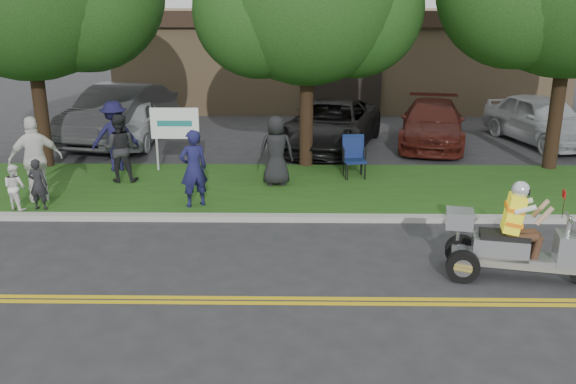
{
  "coord_description": "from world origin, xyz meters",
  "views": [
    {
      "loc": [
        0.26,
        -8.84,
        4.38
      ],
      "look_at": [
        0.09,
        2.0,
        0.96
      ],
      "focal_mm": 38.0,
      "sensor_mm": 36.0,
      "label": 1
    }
  ],
  "objects_px": {
    "lawn_chair_b": "(354,155)",
    "spectator_adult_left": "(194,168)",
    "spectator_adult_mid": "(120,148)",
    "trike_scooter": "(516,245)",
    "spectator_adult_right": "(36,159)",
    "parked_car_far_right": "(541,119)",
    "parked_car_left": "(119,114)",
    "parked_car_far_left": "(131,122)",
    "parked_car_right": "(432,123)",
    "parked_car_mid": "(331,125)",
    "lawn_chair_a": "(354,153)"
  },
  "relations": [
    {
      "from": "parked_car_mid",
      "to": "spectator_adult_left",
      "type": "bearing_deg",
      "value": -103.05
    },
    {
      "from": "parked_car_far_left",
      "to": "lawn_chair_a",
      "type": "bearing_deg",
      "value": -31.73
    },
    {
      "from": "lawn_chair_a",
      "to": "parked_car_far_left",
      "type": "xyz_separation_m",
      "value": [
        -6.69,
        4.01,
        -0.0
      ]
    },
    {
      "from": "spectator_adult_mid",
      "to": "parked_car_mid",
      "type": "bearing_deg",
      "value": -146.54
    },
    {
      "from": "spectator_adult_left",
      "to": "parked_car_left",
      "type": "relative_size",
      "value": 0.31
    },
    {
      "from": "spectator_adult_right",
      "to": "parked_car_left",
      "type": "relative_size",
      "value": 0.35
    },
    {
      "from": "trike_scooter",
      "to": "parked_car_right",
      "type": "bearing_deg",
      "value": 97.89
    },
    {
      "from": "lawn_chair_b",
      "to": "spectator_adult_left",
      "type": "relative_size",
      "value": 0.59
    },
    {
      "from": "lawn_chair_b",
      "to": "parked_car_mid",
      "type": "height_order",
      "value": "parked_car_mid"
    },
    {
      "from": "parked_car_left",
      "to": "spectator_adult_left",
      "type": "bearing_deg",
      "value": -50.9
    },
    {
      "from": "lawn_chair_b",
      "to": "parked_car_far_left",
      "type": "xyz_separation_m",
      "value": [
        -6.68,
        4.08,
        0.03
      ]
    },
    {
      "from": "spectator_adult_left",
      "to": "spectator_adult_mid",
      "type": "xyz_separation_m",
      "value": [
        -2.12,
        1.87,
        -0.01
      ]
    },
    {
      "from": "parked_car_right",
      "to": "parked_car_far_right",
      "type": "bearing_deg",
      "value": 16.49
    },
    {
      "from": "trike_scooter",
      "to": "parked_car_far_left",
      "type": "distance_m",
      "value": 13.16
    },
    {
      "from": "parked_car_far_left",
      "to": "spectator_adult_mid",
      "type": "bearing_deg",
      "value": -79.29
    },
    {
      "from": "parked_car_right",
      "to": "trike_scooter",
      "type": "bearing_deg",
      "value": -81.75
    },
    {
      "from": "lawn_chair_a",
      "to": "spectator_adult_right",
      "type": "bearing_deg",
      "value": -167.28
    },
    {
      "from": "trike_scooter",
      "to": "spectator_adult_mid",
      "type": "bearing_deg",
      "value": 158.58
    },
    {
      "from": "trike_scooter",
      "to": "spectator_adult_right",
      "type": "height_order",
      "value": "spectator_adult_right"
    },
    {
      "from": "parked_car_right",
      "to": "parked_car_far_right",
      "type": "distance_m",
      "value": 3.51
    },
    {
      "from": "lawn_chair_b",
      "to": "parked_car_left",
      "type": "xyz_separation_m",
      "value": [
        -7.18,
        4.48,
        0.23
      ]
    },
    {
      "from": "spectator_adult_right",
      "to": "parked_car_far_left",
      "type": "distance_m",
      "value": 6.15
    },
    {
      "from": "parked_car_mid",
      "to": "lawn_chair_a",
      "type": "bearing_deg",
      "value": -67.61
    },
    {
      "from": "lawn_chair_b",
      "to": "spectator_adult_right",
      "type": "xyz_separation_m",
      "value": [
        -7.15,
        -2.04,
        0.39
      ]
    },
    {
      "from": "parked_car_far_right",
      "to": "parked_car_far_left",
      "type": "bearing_deg",
      "value": 166.94
    },
    {
      "from": "lawn_chair_a",
      "to": "trike_scooter",
      "type": "bearing_deg",
      "value": -73.36
    },
    {
      "from": "parked_car_mid",
      "to": "parked_car_far_right",
      "type": "bearing_deg",
      "value": 22.34
    },
    {
      "from": "parked_car_far_left",
      "to": "parked_car_mid",
      "type": "bearing_deg",
      "value": -5.78
    },
    {
      "from": "parked_car_far_left",
      "to": "spectator_adult_left",
      "type": "bearing_deg",
      "value": -65.49
    },
    {
      "from": "spectator_adult_mid",
      "to": "trike_scooter",
      "type": "bearing_deg",
      "value": 143.22
    },
    {
      "from": "parked_car_far_left",
      "to": "parked_car_far_right",
      "type": "relative_size",
      "value": 0.89
    },
    {
      "from": "parked_car_left",
      "to": "lawn_chair_b",
      "type": "bearing_deg",
      "value": -20.25
    },
    {
      "from": "parked_car_left",
      "to": "parked_car_right",
      "type": "bearing_deg",
      "value": 9.25
    },
    {
      "from": "trike_scooter",
      "to": "parked_car_far_right",
      "type": "height_order",
      "value": "trike_scooter"
    },
    {
      "from": "spectator_adult_right",
      "to": "parked_car_far_right",
      "type": "bearing_deg",
      "value": 178.44
    },
    {
      "from": "parked_car_mid",
      "to": "parked_car_far_right",
      "type": "distance_m",
      "value": 6.76
    },
    {
      "from": "spectator_adult_right",
      "to": "parked_car_far_left",
      "type": "height_order",
      "value": "spectator_adult_right"
    },
    {
      "from": "lawn_chair_b",
      "to": "parked_car_mid",
      "type": "bearing_deg",
      "value": 86.62
    },
    {
      "from": "lawn_chair_b",
      "to": "parked_car_far_right",
      "type": "bearing_deg",
      "value": 24.54
    },
    {
      "from": "spectator_adult_mid",
      "to": "parked_car_far_right",
      "type": "height_order",
      "value": "spectator_adult_mid"
    },
    {
      "from": "spectator_adult_mid",
      "to": "parked_car_right",
      "type": "height_order",
      "value": "spectator_adult_mid"
    },
    {
      "from": "parked_car_right",
      "to": "parked_car_mid",
      "type": "bearing_deg",
      "value": -158.61
    },
    {
      "from": "lawn_chair_a",
      "to": "parked_car_left",
      "type": "height_order",
      "value": "parked_car_left"
    },
    {
      "from": "lawn_chair_b",
      "to": "parked_car_far_right",
      "type": "relative_size",
      "value": 0.22
    },
    {
      "from": "spectator_adult_left",
      "to": "parked_car_left",
      "type": "xyz_separation_m",
      "value": [
        -3.55,
        6.85,
        -0.06
      ]
    },
    {
      "from": "spectator_adult_right",
      "to": "parked_car_mid",
      "type": "bearing_deg",
      "value": -167.29
    },
    {
      "from": "lawn_chair_b",
      "to": "spectator_adult_left",
      "type": "bearing_deg",
      "value": -156.67
    },
    {
      "from": "spectator_adult_mid",
      "to": "parked_car_left",
      "type": "xyz_separation_m",
      "value": [
        -1.43,
        4.98,
        -0.05
      ]
    },
    {
      "from": "parked_car_far_right",
      "to": "spectator_adult_mid",
      "type": "bearing_deg",
      "value": -172.35
    },
    {
      "from": "parked_car_left",
      "to": "spectator_adult_right",
      "type": "bearing_deg",
      "value": -78.03
    }
  ]
}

